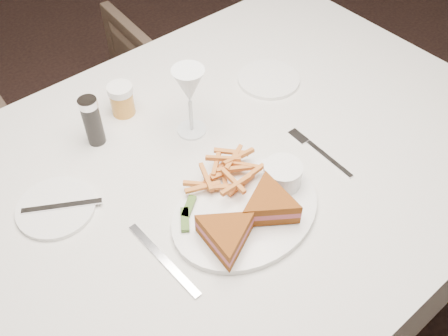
% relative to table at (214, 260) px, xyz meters
% --- Properties ---
extents(ground, '(5.00, 5.00, 0.00)m').
position_rel_table_xyz_m(ground, '(0.03, -0.06, -0.38)').
color(ground, black).
rests_on(ground, ground).
extents(table, '(1.57, 1.15, 0.75)m').
position_rel_table_xyz_m(table, '(0.00, 0.00, 0.00)').
color(table, silver).
rests_on(table, ground).
extents(chair_far, '(0.62, 0.59, 0.61)m').
position_rel_table_xyz_m(chair_far, '(-0.05, 0.85, -0.07)').
color(chair_far, '#4A392D').
rests_on(chair_far, ground).
extents(table_setting, '(0.77, 0.59, 0.18)m').
position_rel_table_xyz_m(table_setting, '(-0.01, -0.05, 0.41)').
color(table_setting, white).
rests_on(table_setting, table).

